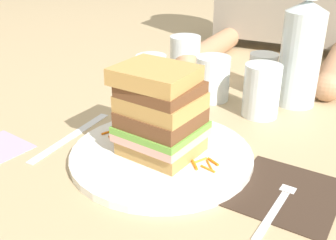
{
  "coord_description": "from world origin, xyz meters",
  "views": [
    {
      "loc": [
        0.26,
        -0.47,
        0.32
      ],
      "look_at": [
        -0.0,
        0.02,
        0.05
      ],
      "focal_mm": 42.62,
      "sensor_mm": 36.0,
      "label": 1
    }
  ],
  "objects_px": {
    "fork": "(281,199)",
    "empty_tumbler_0": "(213,78)",
    "sandwich": "(158,112)",
    "empty_tumbler_2": "(263,72)",
    "knife": "(69,137)",
    "main_plate": "(159,154)",
    "napkin_dark": "(286,192)",
    "empty_tumbler_1": "(185,55)",
    "juice_glass": "(261,93)",
    "empty_tumbler_3": "(151,72)",
    "water_bottle": "(301,52)"
  },
  "relations": [
    {
      "from": "napkin_dark",
      "to": "empty_tumbler_1",
      "type": "relative_size",
      "value": 1.57
    },
    {
      "from": "sandwich",
      "to": "knife",
      "type": "height_order",
      "value": "sandwich"
    },
    {
      "from": "fork",
      "to": "knife",
      "type": "bearing_deg",
      "value": 178.35
    },
    {
      "from": "knife",
      "to": "empty_tumbler_0",
      "type": "height_order",
      "value": "empty_tumbler_0"
    },
    {
      "from": "knife",
      "to": "juice_glass",
      "type": "relative_size",
      "value": 2.01
    },
    {
      "from": "napkin_dark",
      "to": "fork",
      "type": "relative_size",
      "value": 0.87
    },
    {
      "from": "fork",
      "to": "empty_tumbler_3",
      "type": "height_order",
      "value": "empty_tumbler_3"
    },
    {
      "from": "main_plate",
      "to": "water_bottle",
      "type": "xyz_separation_m",
      "value": [
        0.14,
        0.32,
        0.1
      ]
    },
    {
      "from": "main_plate",
      "to": "empty_tumbler_0",
      "type": "xyz_separation_m",
      "value": [
        -0.02,
        0.26,
        0.04
      ]
    },
    {
      "from": "main_plate",
      "to": "empty_tumbler_1",
      "type": "height_order",
      "value": "empty_tumbler_1"
    },
    {
      "from": "empty_tumbler_0",
      "to": "empty_tumbler_1",
      "type": "bearing_deg",
      "value": 134.46
    },
    {
      "from": "fork",
      "to": "empty_tumbler_2",
      "type": "xyz_separation_m",
      "value": [
        -0.14,
        0.39,
        0.04
      ]
    },
    {
      "from": "empty_tumbler_0",
      "to": "empty_tumbler_2",
      "type": "height_order",
      "value": "empty_tumbler_0"
    },
    {
      "from": "empty_tumbler_1",
      "to": "juice_glass",
      "type": "bearing_deg",
      "value": -34.0
    },
    {
      "from": "fork",
      "to": "empty_tumbler_0",
      "type": "distance_m",
      "value": 0.36
    },
    {
      "from": "napkin_dark",
      "to": "empty_tumbler_2",
      "type": "xyz_separation_m",
      "value": [
        -0.14,
        0.37,
        0.04
      ]
    },
    {
      "from": "knife",
      "to": "main_plate",
      "type": "bearing_deg",
      "value": 5.14
    },
    {
      "from": "juice_glass",
      "to": "empty_tumbler_2",
      "type": "relative_size",
      "value": 1.24
    },
    {
      "from": "main_plate",
      "to": "knife",
      "type": "relative_size",
      "value": 1.4
    },
    {
      "from": "knife",
      "to": "empty_tumbler_3",
      "type": "height_order",
      "value": "empty_tumbler_3"
    },
    {
      "from": "empty_tumbler_0",
      "to": "knife",
      "type": "bearing_deg",
      "value": -118.5
    },
    {
      "from": "sandwich",
      "to": "empty_tumbler_2",
      "type": "xyz_separation_m",
      "value": [
        0.06,
        0.37,
        -0.04
      ]
    },
    {
      "from": "napkin_dark",
      "to": "empty_tumbler_0",
      "type": "bearing_deg",
      "value": 128.98
    },
    {
      "from": "main_plate",
      "to": "empty_tumbler_0",
      "type": "relative_size",
      "value": 3.09
    },
    {
      "from": "main_plate",
      "to": "empty_tumbler_2",
      "type": "distance_m",
      "value": 0.37
    },
    {
      "from": "napkin_dark",
      "to": "empty_tumbler_2",
      "type": "distance_m",
      "value": 0.4
    },
    {
      "from": "sandwich",
      "to": "water_bottle",
      "type": "xyz_separation_m",
      "value": [
        0.14,
        0.32,
        0.03
      ]
    },
    {
      "from": "knife",
      "to": "water_bottle",
      "type": "xyz_separation_m",
      "value": [
        0.31,
        0.33,
        0.11
      ]
    },
    {
      "from": "napkin_dark",
      "to": "main_plate",
      "type": "bearing_deg",
      "value": 179.07
    },
    {
      "from": "main_plate",
      "to": "sandwich",
      "type": "height_order",
      "value": "sandwich"
    },
    {
      "from": "fork",
      "to": "empty_tumbler_0",
      "type": "bearing_deg",
      "value": 126.46
    },
    {
      "from": "fork",
      "to": "empty_tumbler_3",
      "type": "distance_m",
      "value": 0.45
    },
    {
      "from": "sandwich",
      "to": "empty_tumbler_2",
      "type": "height_order",
      "value": "sandwich"
    },
    {
      "from": "main_plate",
      "to": "napkin_dark",
      "type": "xyz_separation_m",
      "value": [
        0.2,
        -0.0,
        -0.0
      ]
    },
    {
      "from": "main_plate",
      "to": "juice_glass",
      "type": "height_order",
      "value": "juice_glass"
    },
    {
      "from": "knife",
      "to": "empty_tumbler_2",
      "type": "height_order",
      "value": "empty_tumbler_2"
    },
    {
      "from": "knife",
      "to": "juice_glass",
      "type": "height_order",
      "value": "juice_glass"
    },
    {
      "from": "sandwich",
      "to": "fork",
      "type": "xyz_separation_m",
      "value": [
        0.2,
        -0.03,
        -0.07
      ]
    },
    {
      "from": "sandwich",
      "to": "empty_tumbler_3",
      "type": "xyz_separation_m",
      "value": [
        -0.16,
        0.26,
        -0.04
      ]
    },
    {
      "from": "empty_tumbler_1",
      "to": "empty_tumbler_3",
      "type": "bearing_deg",
      "value": -99.41
    },
    {
      "from": "fork",
      "to": "empty_tumbler_1",
      "type": "relative_size",
      "value": 1.8
    },
    {
      "from": "main_plate",
      "to": "empty_tumbler_3",
      "type": "height_order",
      "value": "empty_tumbler_3"
    },
    {
      "from": "sandwich",
      "to": "juice_glass",
      "type": "xyz_separation_m",
      "value": [
        0.09,
        0.23,
        -0.03
      ]
    },
    {
      "from": "main_plate",
      "to": "empty_tumbler_3",
      "type": "xyz_separation_m",
      "value": [
        -0.16,
        0.26,
        0.03
      ]
    },
    {
      "from": "sandwich",
      "to": "knife",
      "type": "relative_size",
      "value": 0.68
    },
    {
      "from": "empty_tumbler_0",
      "to": "empty_tumbler_1",
      "type": "distance_m",
      "value": 0.17
    },
    {
      "from": "main_plate",
      "to": "sandwich",
      "type": "distance_m",
      "value": 0.07
    },
    {
      "from": "main_plate",
      "to": "water_bottle",
      "type": "distance_m",
      "value": 0.36
    },
    {
      "from": "sandwich",
      "to": "empty_tumbler_1",
      "type": "height_order",
      "value": "sandwich"
    },
    {
      "from": "sandwich",
      "to": "empty_tumbler_3",
      "type": "bearing_deg",
      "value": 121.78
    }
  ]
}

